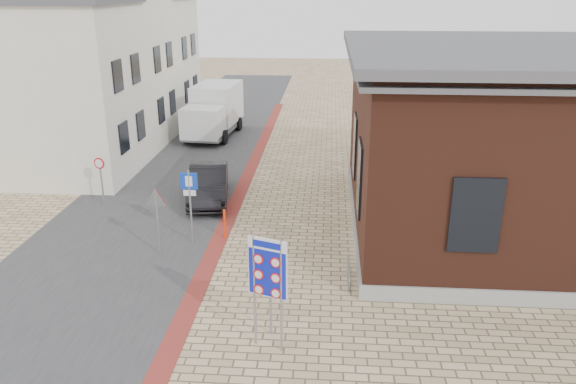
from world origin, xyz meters
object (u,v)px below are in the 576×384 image
(bollard, at_px, (225,224))
(border_sign, at_px, (268,270))
(essen_sign, at_px, (270,287))
(box_truck, at_px, (214,110))
(parking_sign, at_px, (190,194))
(sedan, at_px, (208,184))

(bollard, bearing_deg, border_sign, -70.51)
(essen_sign, bearing_deg, box_truck, 88.14)
(parking_sign, bearing_deg, box_truck, 96.72)
(essen_sign, xyz_separation_m, parking_sign, (-3.40, 5.43, 0.48))
(box_truck, relative_size, essen_sign, 2.81)
(box_truck, bearing_deg, bollard, -72.09)
(essen_sign, height_order, bollard, essen_sign)
(sedan, xyz_separation_m, border_sign, (3.70, -10.34, 1.46))
(sedan, height_order, parking_sign, parking_sign)
(border_sign, relative_size, bollard, 2.75)
(sedan, xyz_separation_m, essen_sign, (3.70, -9.76, 0.66))
(sedan, xyz_separation_m, parking_sign, (0.30, -4.34, 1.14))
(essen_sign, relative_size, parking_sign, 0.79)
(border_sign, relative_size, essen_sign, 1.42)
(box_truck, distance_m, essen_sign, 21.57)
(essen_sign, bearing_deg, parking_sign, 105.08)
(border_sign, bearing_deg, sedan, 129.57)
(sedan, relative_size, essen_sign, 2.10)
(sedan, distance_m, essen_sign, 10.46)
(border_sign, height_order, bollard, border_sign)
(sedan, distance_m, parking_sign, 4.50)
(border_sign, bearing_deg, box_truck, 124.62)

